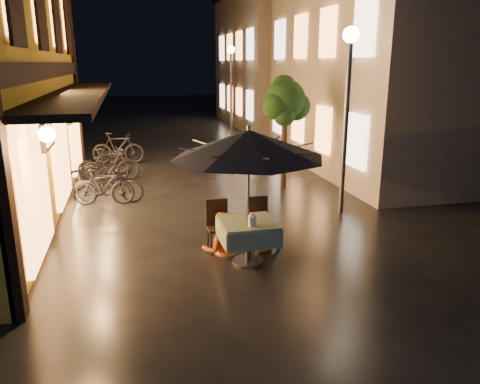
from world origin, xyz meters
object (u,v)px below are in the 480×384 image
object	(u,v)px
streetlamp_near	(348,88)
patio_umbrella	(248,144)
person_yellow	(263,215)
bicycle_0	(109,185)
cafe_table	(248,231)
table_lantern	(252,219)
person_orange	(221,213)

from	to	relation	value
streetlamp_near	patio_umbrella	size ratio (longest dim) A/B	1.59
person_yellow	bicycle_0	distance (m)	4.90
cafe_table	table_lantern	world-z (taller)	table_lantern
streetlamp_near	person_yellow	distance (m)	3.74
patio_umbrella	bicycle_0	bearing A→B (deg)	119.15
table_lantern	cafe_table	bearing A→B (deg)	90.00
patio_umbrella	person_orange	xyz separation A→B (m)	(-0.36, 0.60, -1.38)
streetlamp_near	cafe_table	size ratio (longest dim) A/B	4.27
patio_umbrella	table_lantern	distance (m)	1.26
cafe_table	bicycle_0	xyz separation A→B (m)	(-2.49, 4.46, -0.13)
streetlamp_near	patio_umbrella	world-z (taller)	streetlamp_near
cafe_table	person_yellow	xyz separation A→B (m)	(0.44, 0.54, 0.11)
patio_umbrella	table_lantern	xyz separation A→B (m)	(0.00, -0.28, -1.23)
streetlamp_near	person_yellow	bearing A→B (deg)	-144.52
table_lantern	bicycle_0	bearing A→B (deg)	117.69
patio_umbrella	table_lantern	world-z (taller)	patio_umbrella
patio_umbrella	person_yellow	bearing A→B (deg)	50.82
person_orange	person_yellow	bearing A→B (deg)	-179.54
patio_umbrella	bicycle_0	xyz separation A→B (m)	(-2.49, 4.46, -1.69)
person_orange	bicycle_0	size ratio (longest dim) A/B	0.89
person_orange	cafe_table	bearing A→B (deg)	125.95
cafe_table	person_orange	world-z (taller)	person_orange
person_orange	table_lantern	bearing A→B (deg)	117.08
cafe_table	patio_umbrella	bearing A→B (deg)	82.87
cafe_table	patio_umbrella	world-z (taller)	patio_umbrella
table_lantern	streetlamp_near	bearing A→B (deg)	41.63
cafe_table	table_lantern	distance (m)	0.43
patio_umbrella	person_orange	world-z (taller)	patio_umbrella
table_lantern	bicycle_0	world-z (taller)	table_lantern
streetlamp_near	person_orange	distance (m)	4.24
cafe_table	patio_umbrella	size ratio (longest dim) A/B	0.37
streetlamp_near	person_orange	xyz separation A→B (m)	(-3.25, -1.68, -2.15)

